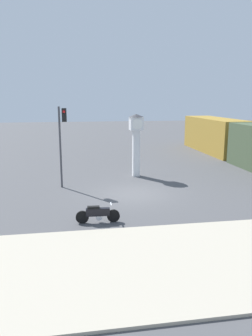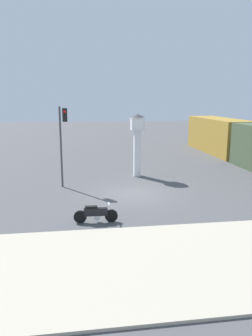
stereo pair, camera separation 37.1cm
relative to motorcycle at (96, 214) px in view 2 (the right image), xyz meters
name	(u,v)px [view 2 (the right image)]	position (x,y,z in m)	size (l,w,h in m)	color
ground_plane	(134,194)	(2.40, 4.13, -0.41)	(120.00, 120.00, 0.00)	#4C4C4F
sidewalk_strip	(174,261)	(2.40, -4.00, -0.36)	(36.00, 6.00, 0.10)	#B2A893
motorcycle	(96,214)	(0.00, 0.00, 0.00)	(1.94, 0.42, 0.86)	black
clock_tower	(137,135)	(3.37, 8.45, 2.46)	(1.06, 1.06, 4.33)	white
freight_train	(244,142)	(13.39, 12.37, 1.29)	(2.80, 20.96, 3.40)	#425138
traffic_light	(63,133)	(-1.58, 6.26, 2.93)	(0.50, 0.35, 4.91)	#47474C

